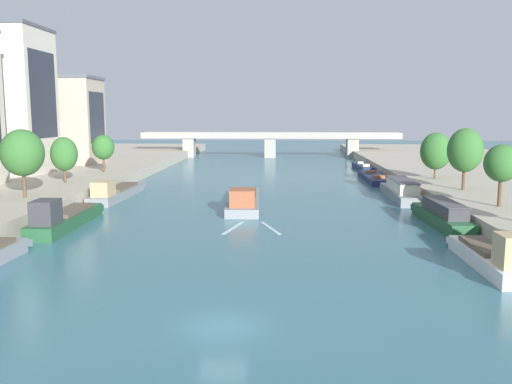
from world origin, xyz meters
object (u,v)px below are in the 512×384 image
(barge_midriver, at_px, (244,199))
(moored_boat_left_gap_after, at_px, (64,218))
(tree_right_far, at_px, (502,164))
(moored_boat_right_midway, at_px, (442,215))
(moored_boat_right_second, at_px, (362,167))
(moored_boat_right_end, at_px, (492,256))
(tree_left_nearest, at_px, (64,154))
(tree_left_by_lamp, at_px, (103,147))
(moored_boat_left_near, at_px, (116,192))
(bridge_far, at_px, (270,141))
(tree_right_distant, at_px, (436,151))
(moored_boat_right_far, at_px, (401,190))
(tree_right_by_lamp, at_px, (465,150))
(tree_left_far, at_px, (22,153))
(moored_boat_right_upstream, at_px, (374,178))

(barge_midriver, height_order, moored_boat_left_gap_after, moored_boat_left_gap_after)
(tree_right_far, bearing_deg, moored_boat_right_midway, -169.17)
(moored_boat_left_gap_after, distance_m, moored_boat_right_second, 68.10)
(moored_boat_right_end, distance_m, moored_boat_right_midway, 15.33)
(moored_boat_left_gap_after, bearing_deg, tree_left_nearest, 111.62)
(moored_boat_left_gap_after, xyz_separation_m, tree_left_by_lamp, (-7.33, 34.25, 4.75))
(barge_midriver, bearing_deg, moored_boat_left_near, 162.78)
(moored_boat_right_end, bearing_deg, moored_boat_left_near, 140.13)
(tree_left_nearest, height_order, bridge_far, tree_left_nearest)
(tree_right_distant, bearing_deg, bridge_far, 113.08)
(tree_left_by_lamp, relative_size, tree_right_far, 0.95)
(tree_left_by_lamp, bearing_deg, moored_boat_right_far, -17.32)
(barge_midriver, xyz_separation_m, tree_left_by_lamp, (-24.03, 20.95, 4.93))
(moored_boat_left_gap_after, xyz_separation_m, tree_left_nearest, (-8.25, 20.83, 4.67))
(tree_left_by_lamp, bearing_deg, moored_boat_right_end, -46.74)
(moored_boat_right_second, bearing_deg, moored_boat_left_near, -134.68)
(moored_boat_right_end, bearing_deg, moored_boat_right_far, 89.08)
(moored_boat_right_second, distance_m, tree_right_far, 53.49)
(tree_right_far, relative_size, tree_right_by_lamp, 0.83)
(moored_boat_right_second, xyz_separation_m, tree_left_far, (-44.80, -49.37, 6.26))
(tree_right_by_lamp, bearing_deg, moored_boat_right_far, 147.86)
(tree_left_nearest, bearing_deg, moored_boat_right_second, 38.46)
(moored_boat_left_near, xyz_separation_m, tree_left_by_lamp, (-6.71, 15.58, 4.90))
(moored_boat_left_gap_after, height_order, moored_boat_right_upstream, moored_boat_left_gap_after)
(tree_right_by_lamp, xyz_separation_m, tree_right_distant, (-0.27, 11.64, -0.91))
(moored_boat_right_upstream, height_order, tree_left_far, tree_left_far)
(moored_boat_right_midway, distance_m, moored_boat_right_far, 17.44)
(moored_boat_left_near, xyz_separation_m, moored_boat_right_end, (37.10, -30.98, 0.09))
(tree_right_far, height_order, tree_right_by_lamp, tree_right_by_lamp)
(barge_midriver, xyz_separation_m, moored_boat_left_gap_after, (-16.70, -13.31, 0.18))
(moored_boat_right_midway, height_order, tree_left_far, tree_left_far)
(barge_midriver, height_order, tree_right_far, tree_right_far)
(moored_boat_left_near, distance_m, moored_boat_right_far, 37.67)
(barge_midriver, relative_size, moored_boat_left_gap_after, 1.27)
(moored_boat_right_midway, distance_m, moored_boat_right_upstream, 36.56)
(moored_boat_right_second, distance_m, tree_left_nearest, 58.36)
(moored_boat_right_midway, xyz_separation_m, tree_right_far, (5.98, 1.14, 5.08))
(moored_boat_right_second, relative_size, tree_right_by_lamp, 1.78)
(moored_boat_right_end, height_order, tree_right_far, tree_right_far)
(moored_boat_left_near, height_order, tree_left_far, tree_left_far)
(tree_right_by_lamp, bearing_deg, moored_boat_right_upstream, 106.70)
(bridge_far, bearing_deg, tree_right_by_lamp, -70.21)
(barge_midriver, distance_m, moored_boat_right_second, 48.29)
(moored_boat_right_upstream, relative_size, tree_left_by_lamp, 2.84)
(moored_boat_right_midway, height_order, tree_left_nearest, tree_left_nearest)
(moored_boat_left_gap_after, distance_m, tree_right_far, 43.82)
(moored_boat_right_second, relative_size, tree_right_distant, 2.03)
(moored_boat_left_near, xyz_separation_m, moored_boat_right_far, (37.62, 1.76, 0.22))
(barge_midriver, bearing_deg, moored_boat_left_gap_after, -141.44)
(moored_boat_left_gap_after, bearing_deg, moored_boat_right_second, 56.82)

